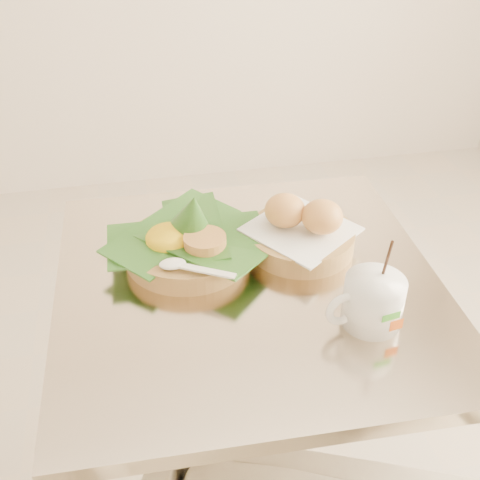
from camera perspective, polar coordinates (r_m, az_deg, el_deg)
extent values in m
cylinder|color=gray|center=(1.38, 0.69, -16.27)|extent=(0.07, 0.07, 0.69)
cube|color=beige|center=(1.12, 0.82, -4.49)|extent=(0.72, 0.72, 0.03)
cylinder|color=#A97E48|center=(1.16, -4.96, -0.84)|extent=(0.24, 0.24, 0.04)
cone|color=#235016|center=(1.13, -4.60, 2.36)|extent=(0.12, 0.14, 0.12)
ellipsoid|color=yellow|center=(1.15, -6.76, 0.14)|extent=(0.09, 0.09, 0.05)
cylinder|color=#CC9347|center=(1.12, -3.35, -0.12)|extent=(0.08, 0.08, 0.02)
cylinder|color=#A97E48|center=(1.19, 5.76, 0.13)|extent=(0.21, 0.21, 0.04)
cube|color=white|center=(1.18, 5.82, 1.01)|extent=(0.25, 0.25, 0.01)
ellipsoid|color=#AF6A28|center=(1.17, 4.28, 2.82)|extent=(0.08, 0.08, 0.06)
ellipsoid|color=#AF6A28|center=(1.15, 7.80, 2.21)|extent=(0.08, 0.08, 0.06)
cylinder|color=white|center=(1.02, 12.51, -5.71)|extent=(0.10, 0.10, 0.09)
torus|color=white|center=(0.99, 9.74, -6.48)|extent=(0.06, 0.02, 0.06)
cylinder|color=#492A14|center=(1.00, 12.79, -3.98)|extent=(0.09, 0.09, 0.01)
cylinder|color=black|center=(0.99, 13.62, -2.36)|extent=(0.02, 0.05, 0.13)
cube|color=green|center=(0.98, 14.15, -7.09)|extent=(0.03, 0.01, 0.01)
cube|color=orange|center=(1.01, 14.62, -7.81)|extent=(0.02, 0.01, 0.02)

